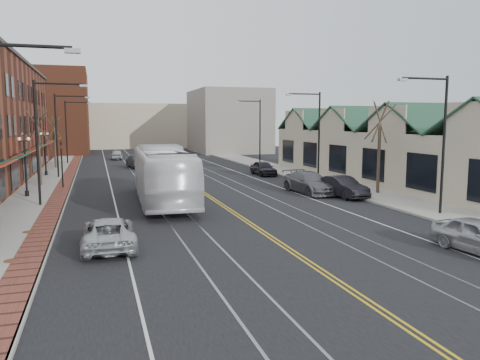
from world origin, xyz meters
TOP-DOWN VIEW (x-y plane):
  - ground at (0.00, 0.00)m, footprint 160.00×160.00m
  - sidewalk_left at (-12.00, 20.00)m, footprint 4.00×120.00m
  - sidewalk_right at (12.00, 20.00)m, footprint 4.00×120.00m
  - building_right at (18.00, 20.00)m, footprint 8.00×36.00m
  - backdrop_left at (-16.00, 70.00)m, footprint 14.00×18.00m
  - backdrop_mid at (0.00, 85.00)m, footprint 22.00×14.00m
  - backdrop_right at (15.00, 65.00)m, footprint 12.00×16.00m
  - streetlight_l_1 at (-11.05, 16.00)m, footprint 3.33×0.25m
  - streetlight_l_2 at (-11.05, 32.00)m, footprint 3.33×0.25m
  - streetlight_l_3 at (-11.05, 48.00)m, footprint 3.33×0.25m
  - streetlight_r_0 at (11.05, 6.00)m, footprint 3.33×0.25m
  - streetlight_r_1 at (11.05, 22.00)m, footprint 3.33×0.25m
  - streetlight_r_2 at (11.05, 38.00)m, footprint 3.33×0.25m
  - lamppost_l_2 at (-12.80, 20.00)m, footprint 0.84×0.28m
  - lamppost_l_3 at (-12.80, 34.00)m, footprint 0.84×0.28m
  - tree_left_near at (-12.50, 26.00)m, footprint 1.78×1.37m
  - tree_left_far at (-12.50, 42.00)m, footprint 1.66×1.28m
  - tree_right_mid at (12.50, 14.00)m, footprint 1.90×1.46m
  - manhole_mid at (-11.20, 3.00)m, footprint 0.60×0.60m
  - manhole_far at (-11.20, 8.00)m, footprint 0.60×0.60m
  - traffic_signal at (-10.60, 24.00)m, footprint 0.18×0.15m
  - transit_bus at (-3.58, 15.40)m, footprint 3.78×13.94m
  - parked_suv at (-7.50, 4.38)m, footprint 2.30×4.92m
  - parked_car_b at (9.30, 13.72)m, footprint 2.22×4.83m
  - parked_car_c at (7.81, 16.09)m, footprint 2.73×5.85m
  - parked_car_d at (8.51, 28.49)m, footprint 1.82×4.36m
  - distant_car_left at (-3.38, 40.20)m, footprint 2.19×4.73m
  - distant_car_right at (2.17, 42.71)m, footprint 2.21×4.68m
  - distant_car_far at (-5.04, 53.31)m, footprint 1.87×4.16m

SIDE VIEW (x-z plane):
  - ground at x=0.00m, z-range 0.00..0.00m
  - sidewalk_left at x=-12.00m, z-range 0.00..0.15m
  - sidewalk_right at x=12.00m, z-range 0.00..0.15m
  - manhole_mid at x=-11.20m, z-range 0.15..0.17m
  - manhole_far at x=-11.20m, z-range 0.15..0.17m
  - distant_car_right at x=2.17m, z-range 0.00..1.32m
  - parked_suv at x=-7.50m, z-range 0.00..1.36m
  - distant_car_far at x=-5.04m, z-range 0.00..1.39m
  - parked_car_d at x=8.51m, z-range 0.00..1.47m
  - distant_car_left at x=-3.38m, z-range 0.00..1.50m
  - parked_car_b at x=9.30m, z-range 0.00..1.53m
  - parked_car_c at x=7.81m, z-range 0.00..1.65m
  - transit_bus at x=-3.58m, z-range 0.00..3.85m
  - lamppost_l_2 at x=-12.80m, z-range 0.07..4.34m
  - lamppost_l_3 at x=-12.80m, z-range 0.07..4.34m
  - building_right at x=18.00m, z-range 0.00..4.60m
  - traffic_signal at x=-10.60m, z-range 0.45..4.25m
  - tree_left_far at x=-12.50m, z-range 0.26..6.29m
  - tree_left_near at x=-12.50m, z-range 0.27..6.75m
  - tree_right_mid at x=12.50m, z-range 0.28..7.22m
  - backdrop_mid at x=0.00m, z-range 0.00..9.00m
  - streetlight_l_1 at x=-11.05m, z-range 1.03..9.03m
  - streetlight_l_2 at x=-11.05m, z-range 1.03..9.03m
  - streetlight_l_3 at x=-11.05m, z-range 1.03..9.03m
  - streetlight_r_0 at x=11.05m, z-range 1.03..9.03m
  - streetlight_r_1 at x=11.05m, z-range 1.03..9.03m
  - streetlight_r_2 at x=11.05m, z-range 1.03..9.03m
  - backdrop_right at x=15.00m, z-range 0.00..11.00m
  - backdrop_left at x=-16.00m, z-range 0.00..14.00m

